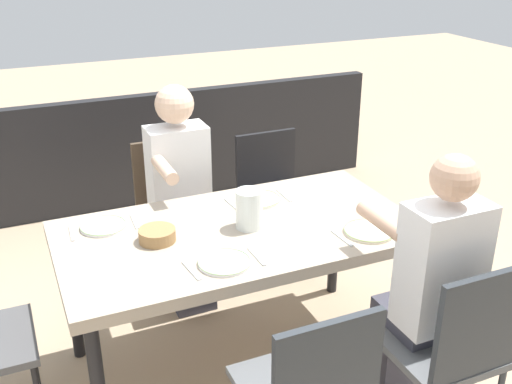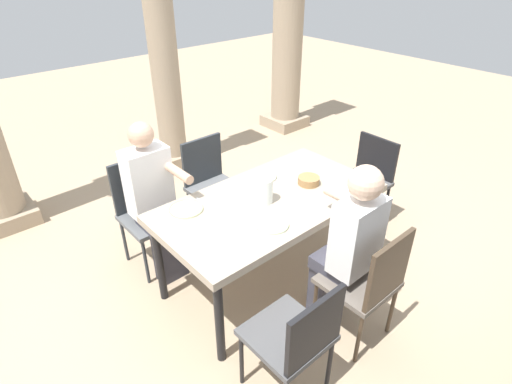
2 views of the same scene
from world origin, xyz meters
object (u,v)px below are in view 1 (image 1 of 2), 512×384
(plate_3, at_px, (104,226))
(plate_2, at_px, (225,262))
(plate_1, at_px, (259,199))
(dining_table, at_px, (239,241))
(diner_woman_green, at_px, (182,191))
(water_pitcher, at_px, (249,211))
(chair_west_north, at_px, (454,344))
(chair_mid_south, at_px, (174,206))
(bread_basket, at_px, (157,235))
(chair_west_south, at_px, (273,190))
(diner_man_white, at_px, (428,286))
(plate_0, at_px, (369,231))

(plate_3, bearing_deg, plate_2, 126.61)
(plate_1, xyz_separation_m, plate_2, (0.40, 0.54, 0.00))
(dining_table, distance_m, diner_woman_green, 0.68)
(water_pitcher, bearing_deg, plate_2, 49.95)
(chair_west_north, height_order, plate_1, chair_west_north)
(chair_mid_south, bearing_deg, bread_basket, 69.51)
(chair_west_south, distance_m, plate_1, 0.77)
(chair_mid_south, relative_size, diner_man_white, 0.70)
(chair_west_south, distance_m, water_pitcher, 1.09)
(chair_west_north, bearing_deg, chair_west_south, -90.00)
(dining_table, relative_size, chair_west_north, 1.84)
(dining_table, relative_size, plate_1, 7.37)
(plate_1, distance_m, plate_3, 0.81)
(plate_0, distance_m, bread_basket, 0.99)
(diner_woman_green, height_order, plate_2, diner_woman_green)
(plate_0, height_order, plate_3, same)
(chair_mid_south, height_order, diner_man_white, diner_man_white)
(plate_1, distance_m, bread_basket, 0.65)
(dining_table, distance_m, water_pitcher, 0.16)
(bread_basket, bearing_deg, dining_table, 174.97)
(dining_table, xyz_separation_m, chair_west_north, (-0.60, 0.88, -0.18))
(dining_table, xyz_separation_m, plate_1, (-0.22, -0.26, 0.08))
(chair_mid_south, xyz_separation_m, water_pitcher, (-0.13, 0.88, 0.33))
(chair_west_north, bearing_deg, plate_0, -85.69)
(plate_0, bearing_deg, chair_west_south, -92.21)
(chair_west_north, relative_size, plate_3, 4.22)
(dining_table, height_order, plate_1, plate_1)
(dining_table, height_order, chair_west_south, chair_west_south)
(chair_mid_south, bearing_deg, water_pitcher, 98.19)
(chair_west_north, height_order, diner_man_white, diner_man_white)
(plate_3, distance_m, water_pitcher, 0.71)
(diner_woman_green, xyz_separation_m, plate_3, (0.51, 0.41, 0.07))
(plate_2, distance_m, water_pitcher, 0.37)
(dining_table, distance_m, chair_west_north, 1.08)
(dining_table, bearing_deg, plate_0, 152.54)
(chair_west_south, bearing_deg, plate_1, 58.49)
(bread_basket, bearing_deg, chair_west_south, -139.63)
(plate_1, bearing_deg, chair_mid_south, -64.70)
(chair_west_south, height_order, bread_basket, chair_west_south)
(plate_2, height_order, water_pitcher, water_pitcher)
(chair_mid_south, xyz_separation_m, plate_0, (-0.63, 1.16, 0.25))
(diner_woman_green, bearing_deg, plate_3, 38.36)
(plate_0, distance_m, plate_3, 1.27)
(diner_woman_green, bearing_deg, chair_west_south, -163.91)
(chair_west_north, height_order, plate_3, chair_west_north)
(bread_basket, bearing_deg, plate_1, -159.92)
(chair_west_south, distance_m, bread_basket, 1.32)
(chair_west_north, bearing_deg, water_pitcher, -58.11)
(plate_2, bearing_deg, water_pitcher, -130.05)
(chair_west_north, bearing_deg, diner_man_white, -89.14)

